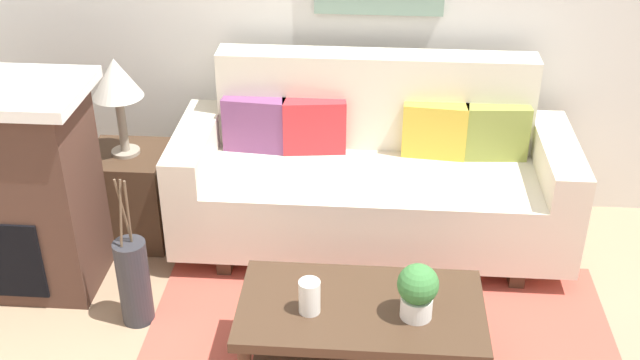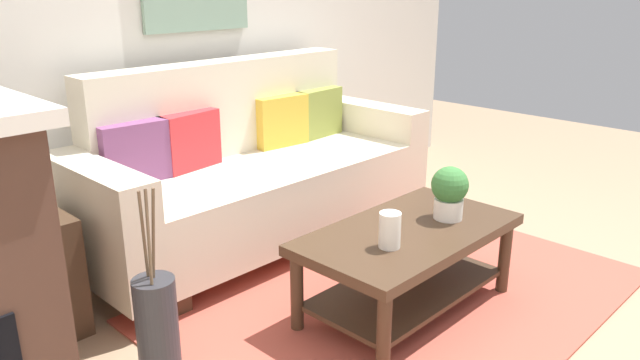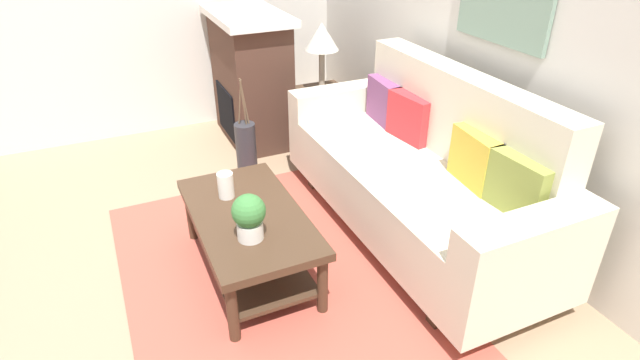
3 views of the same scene
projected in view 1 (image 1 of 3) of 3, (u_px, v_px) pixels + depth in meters
The scene contains 15 objects.
couch at pixel (372, 177), 4.51m from camera, with size 2.21×0.84×1.08m.
throw_pillow_plum at pixel (255, 124), 4.54m from camera, with size 0.36×0.12×0.32m, color #7A4270.
throw_pillow_crimson at pixel (314, 126), 4.52m from camera, with size 0.36×0.12×0.32m, color red.
throw_pillow_mustard at pixel (435, 130), 4.47m from camera, with size 0.36×0.12×0.32m, color gold.
throw_pillow_olive at pixel (496, 132), 4.45m from camera, with size 0.36×0.12×0.32m, color olive.
coffee_table at pixel (360, 325), 3.56m from camera, with size 1.10×0.60×0.43m.
tabletop_vase at pixel (310, 297), 3.43m from camera, with size 0.10×0.10×0.16m, color white.
potted_plant_tabletop at pixel (418, 290), 3.37m from camera, with size 0.18×0.18×0.26m.
side_table at pixel (132, 195), 4.63m from camera, with size 0.44×0.44×0.56m, color #422D1E.
table_lamp at pixel (116, 82), 4.27m from camera, with size 0.28×0.28×0.57m.
fireplace at pixel (3, 187), 4.10m from camera, with size 1.02×0.58×1.16m.
floor_vase at pixel (134, 282), 3.97m from camera, with size 0.16×0.16×0.47m, color #2D2D33.
floor_vase_branch_a at pixel (128, 212), 3.76m from camera, with size 0.01×0.01×0.36m, color brown.
floor_vase_branch_b at pixel (123, 210), 3.78m from camera, with size 0.01×0.01×0.36m, color brown.
floor_vase_branch_c at pixel (121, 214), 3.75m from camera, with size 0.01×0.01×0.36m, color brown.
Camera 1 is at (-0.07, -2.37, 2.65)m, focal length 44.30 mm.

